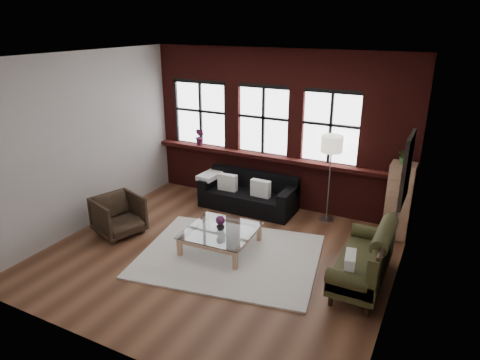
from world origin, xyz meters
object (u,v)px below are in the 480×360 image
at_px(dark_sofa, 248,193).
at_px(armchair, 119,215).
at_px(drawer_chest, 399,201).
at_px(floor_lamp, 330,176).
at_px(coffee_table, 221,240).
at_px(vase, 220,226).
at_px(vintage_settee, 363,256).

xyz_separation_m(dark_sofa, armchair, (-1.61, -2.06, 0.00)).
bearing_deg(drawer_chest, floor_lamp, 177.52).
xyz_separation_m(coffee_table, drawer_chest, (2.58, 1.88, 0.51)).
relative_size(armchair, floor_lamp, 0.43).
height_order(dark_sofa, vase, dark_sofa).
bearing_deg(drawer_chest, vase, -143.95).
xyz_separation_m(dark_sofa, coffee_table, (0.33, -1.73, -0.18)).
bearing_deg(coffee_table, armchair, -170.26).
bearing_deg(floor_lamp, armchair, -144.92).
relative_size(vintage_settee, vase, 11.45).
relative_size(vintage_settee, armchair, 2.15).
bearing_deg(vase, armchair, -170.26).
distance_m(coffee_table, vase, 0.26).
relative_size(vintage_settee, coffee_table, 1.50).
bearing_deg(floor_lamp, dark_sofa, -172.83).
relative_size(armchair, coffee_table, 0.70).
bearing_deg(vintage_settee, floor_lamp, 119.83).
height_order(vintage_settee, floor_lamp, floor_lamp).
relative_size(dark_sofa, drawer_chest, 1.43).
bearing_deg(drawer_chest, armchair, -153.95).
bearing_deg(vase, vintage_settee, 1.83).
bearing_deg(armchair, dark_sofa, -19.25).
distance_m(dark_sofa, floor_lamp, 1.72).
distance_m(coffee_table, drawer_chest, 3.23).
xyz_separation_m(dark_sofa, vintage_settee, (2.68, -1.65, 0.10)).
relative_size(drawer_chest, floor_lamp, 0.74).
bearing_deg(drawer_chest, vintage_settee, -97.22).
height_order(vintage_settee, coffee_table, vintage_settee).
distance_m(armchair, floor_lamp, 3.98).
relative_size(vase, drawer_chest, 0.11).
xyz_separation_m(dark_sofa, drawer_chest, (2.91, 0.15, 0.33)).
xyz_separation_m(drawer_chest, floor_lamp, (-1.29, 0.06, 0.24)).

